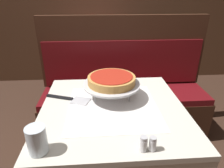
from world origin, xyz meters
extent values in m
cube|color=beige|center=(0.00, 0.00, 0.74)|extent=(0.83, 0.83, 0.03)
cube|color=white|center=(0.00, 0.00, 0.75)|extent=(0.51, 0.51, 0.00)
cube|color=beige|center=(0.00, 0.00, 0.67)|extent=(0.83, 0.83, 0.11)
cube|color=#4C331E|center=(-0.38, 0.38, 0.36)|extent=(0.05, 0.05, 0.72)
cube|color=#4C331E|center=(0.38, 0.38, 0.36)|extent=(0.05, 0.05, 0.72)
cube|color=red|center=(-0.08, 1.67, 0.73)|extent=(0.72, 0.72, 0.03)
cube|color=white|center=(-0.08, 1.67, 0.75)|extent=(0.45, 0.45, 0.00)
cube|color=red|center=(-0.08, 1.67, 0.66)|extent=(0.72, 0.72, 0.11)
cube|color=#4C331E|center=(-0.41, 1.34, 0.36)|extent=(0.05, 0.05, 0.72)
cube|color=#4C331E|center=(0.24, 1.34, 0.36)|extent=(0.05, 0.05, 0.72)
cube|color=#4C331E|center=(-0.41, 1.99, 0.36)|extent=(0.05, 0.05, 0.72)
cube|color=#4C331E|center=(0.24, 1.99, 0.36)|extent=(0.05, 0.05, 0.72)
cube|color=#3D2316|center=(0.17, 0.72, 0.21)|extent=(1.61, 0.46, 0.42)
cube|color=#600F14|center=(0.17, 0.72, 0.45)|extent=(1.58, 0.45, 0.06)
cube|color=#3D2316|center=(0.17, 0.92, 0.82)|extent=(1.61, 0.06, 0.69)
cube|color=#600F14|center=(0.17, 0.87, 0.72)|extent=(1.55, 0.02, 0.44)
cube|color=brown|center=(0.00, 2.20, 1.20)|extent=(6.00, 0.04, 2.40)
cylinder|color=#ADADB2|center=(0.00, 0.23, 0.80)|extent=(0.01, 0.01, 0.08)
cylinder|color=#ADADB2|center=(-0.10, 0.05, 0.80)|extent=(0.01, 0.01, 0.08)
cylinder|color=#ADADB2|center=(0.10, 0.05, 0.80)|extent=(0.01, 0.01, 0.08)
cylinder|color=#ADADB2|center=(0.00, 0.11, 0.83)|extent=(0.24, 0.24, 0.01)
cylinder|color=silver|center=(0.00, 0.11, 0.84)|extent=(0.34, 0.34, 0.01)
cylinder|color=silver|center=(0.00, 0.11, 0.85)|extent=(0.35, 0.35, 0.01)
cylinder|color=#C68E47|center=(0.00, 0.11, 0.88)|extent=(0.29, 0.29, 0.05)
cylinder|color=#B22819|center=(0.00, 0.11, 0.90)|extent=(0.26, 0.26, 0.01)
cube|color=#BCBCC1|center=(-0.19, 0.08, 0.76)|extent=(0.13, 0.12, 0.00)
cube|color=black|center=(-0.33, 0.13, 0.76)|extent=(0.18, 0.08, 0.01)
cylinder|color=silver|center=(-0.34, -0.33, 0.82)|extent=(0.08, 0.08, 0.12)
cylinder|color=silver|center=(0.10, -0.36, 0.78)|extent=(0.03, 0.03, 0.05)
cylinder|color=#B7B7BC|center=(0.10, -0.36, 0.82)|extent=(0.03, 0.03, 0.02)
cylinder|color=silver|center=(0.14, -0.36, 0.78)|extent=(0.03, 0.03, 0.05)
cylinder|color=#B7B7BC|center=(0.14, -0.36, 0.81)|extent=(0.03, 0.03, 0.01)
cube|color=black|center=(-0.05, 1.61, 0.77)|extent=(0.13, 0.13, 0.03)
cylinder|color=black|center=(-0.05, 1.61, 0.86)|extent=(0.01, 0.01, 0.15)
cylinder|color=red|center=(-0.05, 1.65, 0.84)|extent=(0.04, 0.04, 0.12)
cylinder|color=gold|center=(-0.05, 1.57, 0.84)|extent=(0.04, 0.04, 0.12)
camera|label=1|loc=(-0.08, -0.99, 1.37)|focal=32.00mm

